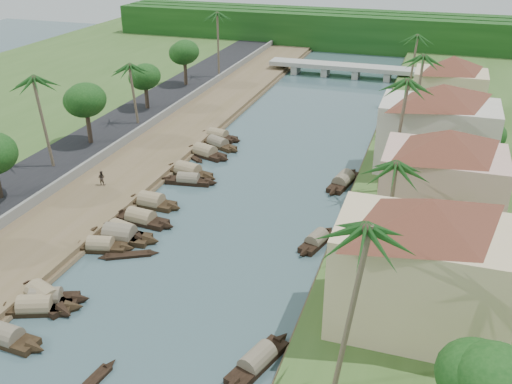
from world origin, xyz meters
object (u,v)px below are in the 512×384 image
(sampan_1, at_px, (44,297))
(bridge, at_px, (341,68))
(building_near, at_px, (421,263))
(sampan_0, at_px, (4,337))

(sampan_1, bearing_deg, bridge, 103.84)
(bridge, distance_m, building_near, 76.54)
(building_near, relative_size, sampan_1, 1.92)
(bridge, bearing_deg, building_near, -75.61)
(bridge, height_order, sampan_1, bridge)
(sampan_0, height_order, sampan_1, sampan_1)
(sampan_0, distance_m, sampan_1, 4.97)
(sampan_0, xyz_separation_m, sampan_1, (-0.27, 4.96, 0.01))
(building_near, xyz_separation_m, sampan_1, (-28.58, -5.02, -5.97))
(building_near, xyz_separation_m, sampan_0, (-28.30, -9.98, -5.97))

